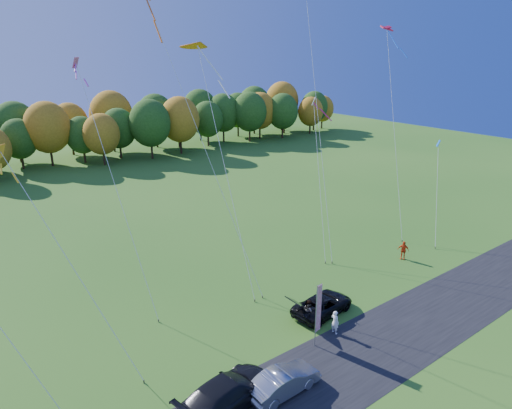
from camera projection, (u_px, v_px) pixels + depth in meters
ground at (310, 327)px, 30.29m from camera, size 160.00×160.00×0.00m
asphalt_strip at (357, 358)px, 27.26m from camera, size 90.00×6.00×0.01m
tree_line at (69, 167)px, 71.82m from camera, size 116.00×12.00×10.00m
black_suv at (323, 304)px, 31.73m from camera, size 5.05×2.75×1.34m
silver_sedan at (284, 381)px, 24.33m from camera, size 4.34×1.62×1.41m
dark_truck_a at (227, 393)px, 23.31m from camera, size 6.08×3.30×1.67m
person_tailgate_a at (335, 322)px, 29.44m from camera, size 0.42×0.61×1.62m
person_tailgate_b at (309, 311)px, 30.56m from camera, size 0.99×1.04×1.69m
person_east at (403, 250)px, 39.92m from camera, size 0.84×1.06×1.68m
feather_flag at (318, 308)px, 27.74m from camera, size 0.55×0.17×4.23m
kite_delta_blue at (201, 138)px, 32.37m from camera, size 5.90×10.19×24.07m
kite_parafoil_orange at (313, 70)px, 39.93m from camera, size 6.73×12.12×31.96m
kite_delta_red at (223, 156)px, 33.86m from camera, size 2.49×9.41×19.24m
kite_parafoil_rainbow at (394, 131)px, 44.91m from camera, size 6.47×8.35×20.11m
kite_diamond_yellow at (73, 268)px, 24.68m from camera, size 4.68×7.62×13.11m
kite_diamond_white at (319, 178)px, 40.78m from camera, size 4.73×7.09×13.71m
kite_diamond_pink at (117, 191)px, 30.55m from camera, size 1.90×7.91×17.38m
kite_diamond_blue_low at (437, 194)px, 43.30m from camera, size 4.75×4.12×9.47m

